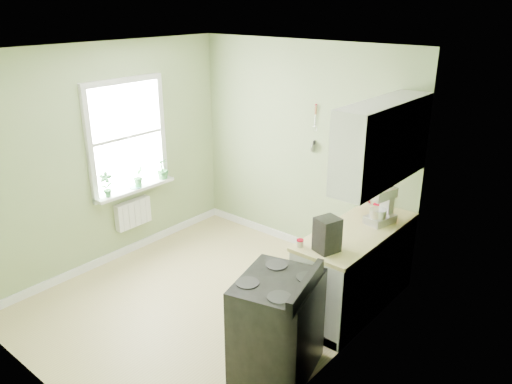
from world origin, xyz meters
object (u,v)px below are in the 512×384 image
Objects in this scene: stove at (277,325)px; stand_mixer at (382,207)px; kettle at (373,196)px; coffee_maker at (327,235)px.

stove is 2.49× the size of stand_mixer.
stand_mixer is 2.22× the size of kettle.
stand_mixer reaches higher than stove.
stove is at bearing -90.77° from coffee_maker.
kettle is 0.56× the size of coffee_maker.
stand_mixer is at bearing 86.36° from stove.
coffee_maker is at bearing -80.91° from kettle.
stand_mixer is 0.51m from kettle.
stand_mixer is 0.93m from coffee_maker.
kettle is at bearing 127.51° from stand_mixer.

